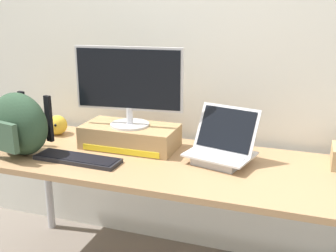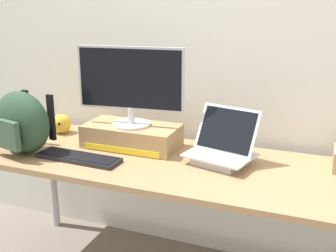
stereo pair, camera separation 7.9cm
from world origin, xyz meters
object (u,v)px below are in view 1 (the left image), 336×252
Objects in this scene: external_keyboard at (78,159)px; plush_toy at (57,125)px; desktop_monitor at (129,85)px; open_laptop at (221,152)px; toner_box_yellow at (130,136)px; messenger_backpack at (19,124)px.

external_keyboard is 3.87× the size of plush_toy.
desktop_monitor is 0.59m from open_laptop.
external_keyboard is (-0.16, -0.27, -0.33)m from desktop_monitor.
messenger_backpack is (-0.49, -0.29, 0.10)m from toner_box_yellow.
desktop_monitor is at bearing -7.28° from plush_toy.
desktop_monitor is at bearing -81.55° from toner_box_yellow.
desktop_monitor is (0.00, -0.00, 0.28)m from toner_box_yellow.
toner_box_yellow is at bearing 61.12° from external_keyboard.
messenger_backpack is 0.36m from plush_toy.
open_laptop reaches higher than external_keyboard.
messenger_backpack reaches higher than external_keyboard.
toner_box_yellow is 0.32m from external_keyboard.
toner_box_yellow is 0.58m from messenger_backpack.
open_laptop is at bearing -12.22° from desktop_monitor.
messenger_backpack is at bearing -155.94° from desktop_monitor.
desktop_monitor is 5.01× the size of plush_toy.
messenger_backpack reaches higher than plush_toy.
messenger_backpack reaches higher than open_laptop.
open_laptop is 3.11× the size of plush_toy.
external_keyboard is at bearing 14.47° from messenger_backpack.
plush_toy is (-0.50, 0.06, -0.29)m from desktop_monitor.
desktop_monitor is 0.46m from external_keyboard.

